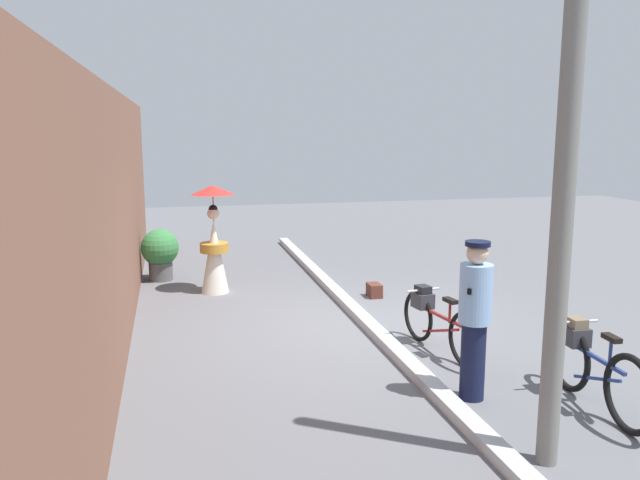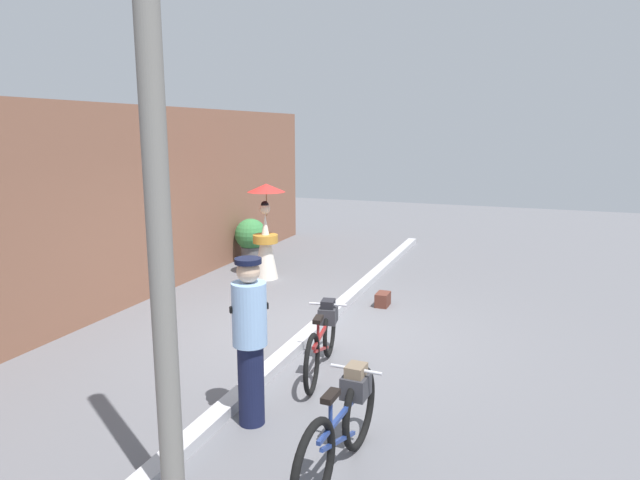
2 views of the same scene
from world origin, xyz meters
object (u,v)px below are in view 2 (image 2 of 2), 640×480
(person_officer, at_px, (250,337))
(bicycle_far_side, at_px, (342,425))
(bicycle_near_officer, at_px, (323,337))
(backpack_on_pavement, at_px, (383,299))
(person_with_parasol, at_px, (266,233))
(potted_plant_by_door, at_px, (252,237))
(utility_pole, at_px, (158,202))

(person_officer, bearing_deg, bicycle_far_side, -113.14)
(bicycle_near_officer, bearing_deg, backpack_on_pavement, -1.24)
(bicycle_far_side, bearing_deg, backpack_on_pavement, 10.11)
(bicycle_near_officer, distance_m, person_officer, 1.55)
(person_with_parasol, xyz_separation_m, potted_plant_by_door, (1.17, 0.92, -0.36))
(bicycle_near_officer, bearing_deg, utility_pole, 176.16)
(backpack_on_pavement, bearing_deg, bicycle_far_side, -169.89)
(person_officer, bearing_deg, utility_pole, -178.80)
(bicycle_far_side, relative_size, backpack_on_pavement, 5.59)
(potted_plant_by_door, bearing_deg, person_officer, -152.59)
(utility_pole, bearing_deg, backpack_on_pavement, -2.57)
(backpack_on_pavement, bearing_deg, person_with_parasol, 70.32)
(potted_plant_by_door, bearing_deg, bicycle_far_side, -147.13)
(bicycle_far_side, xyz_separation_m, person_with_parasol, (5.59, 3.44, 0.47))
(person_with_parasol, bearing_deg, bicycle_far_side, -148.35)
(bicycle_near_officer, height_order, backpack_on_pavement, bicycle_near_officer)
(bicycle_near_officer, distance_m, potted_plant_by_door, 5.95)
(bicycle_far_side, height_order, person_officer, person_officer)
(person_officer, xyz_separation_m, backpack_on_pavement, (4.18, -0.28, -0.79))
(backpack_on_pavement, bearing_deg, bicycle_near_officer, 178.76)
(backpack_on_pavement, xyz_separation_m, utility_pole, (-5.54, 0.25, 2.28))
(potted_plant_by_door, xyz_separation_m, backpack_on_pavement, (-2.10, -3.53, -0.43))
(bicycle_far_side, distance_m, potted_plant_by_door, 8.04)
(utility_pole, bearing_deg, bicycle_far_side, -50.45)
(bicycle_near_officer, distance_m, utility_pole, 3.45)
(person_with_parasol, distance_m, utility_pole, 7.05)
(person_with_parasol, bearing_deg, utility_pole, -159.93)
(person_with_parasol, height_order, utility_pole, utility_pole)
(person_with_parasol, relative_size, backpack_on_pavement, 5.83)
(bicycle_far_side, bearing_deg, utility_pole, 129.55)
(bicycle_near_officer, distance_m, backpack_on_pavement, 2.74)
(person_with_parasol, bearing_deg, backpack_on_pavement, -109.68)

